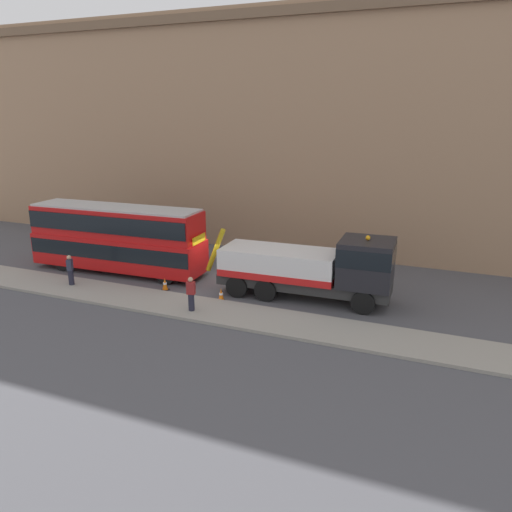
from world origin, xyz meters
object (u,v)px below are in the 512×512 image
double_decker_bus (117,236)px  traffic_cone_near_bus (165,284)px  recovery_tow_truck (312,267)px  pedestrian_bystander (191,294)px  pedestrian_onlooker (70,270)px  traffic_cone_midway (221,295)px

double_decker_bus → traffic_cone_near_bus: (4.39, -1.79, -1.89)m
recovery_tow_truck → pedestrian_bystander: recovery_tow_truck is taller
pedestrian_onlooker → traffic_cone_midway: pedestrian_onlooker is taller
pedestrian_onlooker → pedestrian_bystander: bearing=-30.4°
traffic_cone_midway → pedestrian_bystander: bearing=-107.5°
recovery_tow_truck → pedestrian_onlooker: (-12.95, -3.37, -0.77)m
recovery_tow_truck → pedestrian_bystander: size_ratio=5.96×
recovery_tow_truck → pedestrian_onlooker: size_ratio=5.96×
traffic_cone_near_bus → traffic_cone_midway: size_ratio=1.00×
pedestrian_bystander → traffic_cone_near_bus: bearing=38.9°
recovery_tow_truck → traffic_cone_near_bus: size_ratio=14.15×
double_decker_bus → pedestrian_onlooker: size_ratio=6.50×
traffic_cone_near_bus → pedestrian_onlooker: bearing=-163.0°
recovery_tow_truck → traffic_cone_near_bus: recovery_tow_truck is taller
traffic_cone_midway → traffic_cone_near_bus: bearing=175.3°
pedestrian_bystander → traffic_cone_midway: (0.63, 1.99, -0.64)m
pedestrian_onlooker → traffic_cone_midway: bearing=-17.0°
recovery_tow_truck → traffic_cone_midway: (-4.26, -2.10, -1.42)m
double_decker_bus → traffic_cone_midway: 8.46m
recovery_tow_truck → traffic_cone_midway: size_ratio=14.15×
double_decker_bus → traffic_cone_midway: double_decker_bus is taller
double_decker_bus → traffic_cone_midway: bearing=-16.7°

